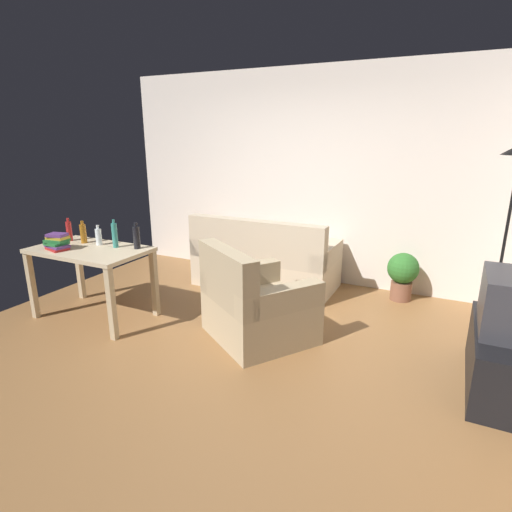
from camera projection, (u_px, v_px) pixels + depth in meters
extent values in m
cube|color=olive|center=(223.00, 346.00, 3.84)|extent=(5.20, 4.40, 0.02)
cube|color=silver|center=(307.00, 178.00, 5.35)|extent=(5.20, 0.10, 2.70)
cube|color=beige|center=(266.00, 270.00, 5.34)|extent=(1.77, 0.84, 0.40)
cube|color=#C0AD91|center=(254.00, 242.00, 4.91)|extent=(1.77, 0.16, 0.52)
cube|color=#C8B597|center=(327.00, 255.00, 4.91)|extent=(0.16, 0.84, 0.22)
cube|color=#C8B597|center=(213.00, 240.00, 5.59)|extent=(0.16, 0.84, 0.22)
cube|color=black|center=(502.00, 360.00, 3.14)|extent=(0.44, 1.10, 0.48)
cube|color=#2D2D33|center=(512.00, 304.00, 3.01)|extent=(0.40, 0.60, 0.44)
cylinder|color=black|center=(490.00, 326.00, 4.18)|extent=(0.26, 0.26, 0.03)
cylinder|color=black|center=(504.00, 245.00, 3.94)|extent=(0.03, 0.03, 1.68)
cube|color=#C6B28E|center=(90.00, 250.00, 4.25)|extent=(1.20, 0.70, 0.04)
cube|color=tan|center=(32.00, 286.00, 4.33)|extent=(0.06, 0.06, 0.72)
cube|color=tan|center=(111.00, 304.00, 3.86)|extent=(0.06, 0.06, 0.72)
cube|color=tan|center=(80.00, 269.00, 4.87)|extent=(0.06, 0.06, 0.72)
cube|color=tan|center=(155.00, 284.00, 4.39)|extent=(0.06, 0.06, 0.72)
cylinder|color=brown|center=(401.00, 291.00, 4.88)|extent=(0.24, 0.24, 0.22)
sphere|color=#2D6B28|center=(403.00, 268.00, 4.80)|extent=(0.36, 0.36, 0.36)
cube|color=tan|center=(260.00, 317.00, 3.97)|extent=(1.22, 1.20, 0.40)
cube|color=tan|center=(227.00, 278.00, 3.68)|extent=(0.83, 0.64, 0.52)
cube|color=tan|center=(281.00, 300.00, 3.57)|extent=(0.60, 0.78, 0.22)
cube|color=tan|center=(242.00, 275.00, 4.19)|extent=(0.60, 0.78, 0.22)
cylinder|color=#AD2323|center=(69.00, 231.00, 4.52)|extent=(0.06, 0.06, 0.21)
cylinder|color=#AD2323|center=(68.00, 220.00, 4.49)|extent=(0.03, 0.03, 0.04)
cylinder|color=#9E6019|center=(83.00, 234.00, 4.43)|extent=(0.07, 0.07, 0.20)
cylinder|color=#9E6019|center=(82.00, 223.00, 4.40)|extent=(0.03, 0.03, 0.04)
cylinder|color=silver|center=(99.00, 237.00, 4.35)|extent=(0.06, 0.06, 0.17)
cylinder|color=silver|center=(98.00, 227.00, 4.32)|extent=(0.03, 0.03, 0.04)
cylinder|color=teal|center=(115.00, 235.00, 4.25)|extent=(0.06, 0.06, 0.25)
cylinder|color=teal|center=(113.00, 221.00, 4.21)|extent=(0.03, 0.03, 0.04)
cylinder|color=black|center=(137.00, 238.00, 4.21)|extent=(0.07, 0.07, 0.23)
cylinder|color=black|center=(135.00, 225.00, 4.17)|extent=(0.03, 0.03, 0.04)
cube|color=maroon|center=(57.00, 248.00, 4.19)|extent=(0.26, 0.20, 0.02)
cube|color=#593372|center=(57.00, 246.00, 4.20)|extent=(0.27, 0.20, 0.03)
cube|color=#236B33|center=(57.00, 243.00, 4.19)|extent=(0.20, 0.18, 0.03)
cube|color=#236B33|center=(57.00, 240.00, 4.19)|extent=(0.23, 0.21, 0.03)
cube|color=#B7932D|center=(58.00, 237.00, 4.17)|extent=(0.21, 0.15, 0.03)
cube|color=#593372|center=(57.00, 235.00, 4.16)|extent=(0.20, 0.16, 0.03)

